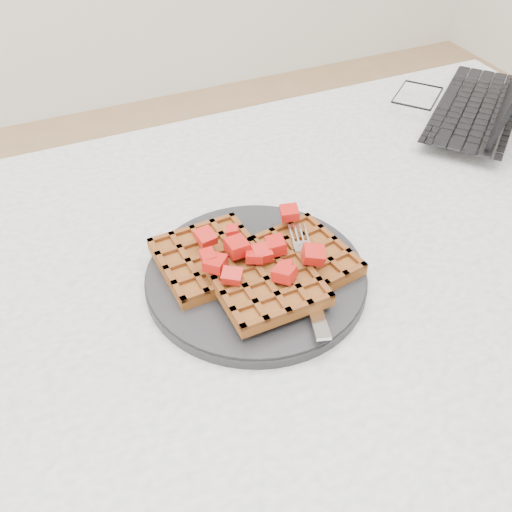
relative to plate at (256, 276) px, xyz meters
name	(u,v)px	position (x,y,z in m)	size (l,w,h in m)	color
table	(304,318)	(0.08, 0.01, -0.12)	(1.20, 0.80, 0.75)	silver
plate	(256,276)	(0.00, 0.00, 0.00)	(0.26, 0.26, 0.02)	black
waffles	(257,266)	(0.00, 0.00, 0.02)	(0.22, 0.19, 0.03)	brown
strawberry_pile	(256,247)	(0.00, 0.00, 0.05)	(0.15, 0.15, 0.02)	#9A0606
fork	(306,277)	(0.05, -0.04, 0.02)	(0.02, 0.18, 0.02)	silver
laptop	(465,97)	(0.49, 0.23, 0.03)	(0.38, 0.37, 0.21)	black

